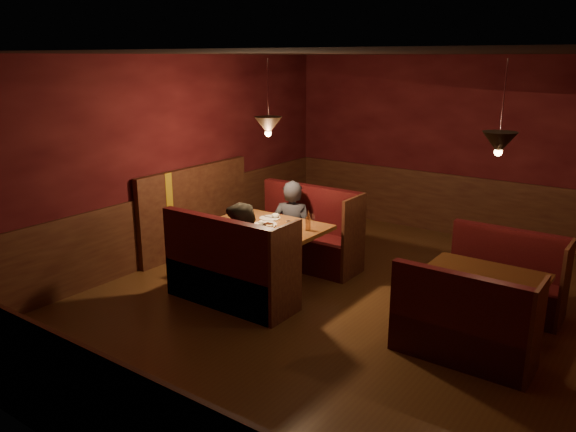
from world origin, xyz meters
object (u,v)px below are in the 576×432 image
Objects in this scene: second_bench_near at (462,333)px; diner_a at (292,211)px; main_table at (270,237)px; second_table at (484,289)px; second_bench_far at (504,285)px; diner_b at (243,241)px; main_bench_near at (228,276)px; main_bench_far at (307,240)px.

second_bench_near is 3.14m from diner_a.
second_table is at bearing 4.01° from main_table.
main_table reaches higher than second_bench_far.
main_table is 1.11× the size of second_bench_far.
diner_b is at bearing -148.17° from second_bench_far.
diner_a is at bearing 105.39° from diner_b.
main_bench_near is at bearing -158.89° from second_table.
main_bench_far is at bearing 88.76° from main_table.
second_bench_near is 0.85× the size of diner_b.
diner_b reaches higher than main_table.
diner_b is (0.13, -0.70, 0.17)m from main_table.
main_bench_far is at bearing -178.53° from second_bench_far.
diner_a is (-0.13, 0.68, 0.18)m from main_table.
diner_a is (-2.85, 1.21, 0.49)m from second_bench_near.
main_bench_near reaches higher than main_table.
diner_b is at bearing -176.39° from second_bench_near.
main_bench_far is at bearing -152.24° from diner_a.
second_bench_near is (0.03, -0.72, -0.20)m from second_table.
main_bench_far is at bearing 153.03° from second_bench_near.
diner_b reaches higher than second_bench_near.
diner_b is (-2.60, -1.61, 0.48)m from second_bench_far.
diner_a is at bearing 100.67° from main_table.
diner_a reaches higher than diner_b.
main_bench_near is 2.88m from second_table.
main_table is 0.94× the size of diner_a.
diner_a is (-0.15, -0.16, 0.44)m from main_bench_far.
main_bench_far is 1.22× the size of second_bench_near.
diner_b is (0.11, -1.54, 0.43)m from main_bench_far.
main_bench_far reaches higher than second_bench_near.
second_bench_near is at bearing 8.38° from diner_b.
diner_b reaches higher than second_bench_far.
second_bench_near is at bearing 6.55° from main_bench_near.
diner_a reaches higher than second_bench_far.
main_bench_near is 1.04× the size of diner_b.
main_bench_far is at bearing 98.93° from diner_b.
second_bench_far is 1.00× the size of second_bench_near.
second_bench_near is at bearing 136.57° from diner_a.
main_bench_far is 1.03× the size of diner_a.
diner_b is at bearing -160.94° from second_table.
second_bench_near is at bearing -87.80° from second_table.
main_table is 0.88m from main_bench_far.
second_table is 0.75m from second_bench_far.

